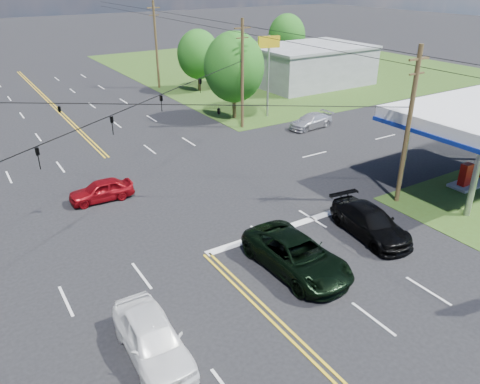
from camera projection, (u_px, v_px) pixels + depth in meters
ground at (147, 196)px, 29.92m from camera, size 280.00×280.00×0.00m
grass_ne at (283, 65)px, 71.24m from camera, size 46.00×48.00×0.03m
stop_bar at (285, 228)px, 26.22m from camera, size 10.00×0.50×0.02m
retail_ne at (309, 66)px, 58.72m from camera, size 14.00×10.00×4.40m
pole_se at (408, 125)px, 27.21m from camera, size 1.60×0.28×9.50m
pole_ne at (242, 73)px, 40.95m from camera, size 1.60×0.28×9.50m
pole_right_far at (156, 44)px, 55.35m from camera, size 1.60×0.28×10.00m
span_wire_signals at (138, 104)px, 27.34m from camera, size 26.00×18.00×1.13m
power_lines at (147, 64)px, 24.70m from camera, size 26.04×100.00×0.64m
tree_right_a at (234, 67)px, 43.74m from camera, size 5.70×5.70×8.18m
tree_right_b at (198, 54)px, 54.39m from camera, size 4.94×4.94×7.09m
tree_far_r at (287, 36)px, 67.28m from camera, size 5.32×5.32×7.63m
pickup_dkgreen at (297, 255)px, 22.23m from camera, size 2.91×6.09×1.68m
suv_black at (370, 222)px, 25.24m from camera, size 2.87×5.58×1.55m
pickup_white at (152, 338)px, 17.23m from camera, size 2.13×4.92×1.65m
sedan_red at (101, 190)px, 29.16m from camera, size 4.01×1.78×1.34m
sedan_far at (311, 121)px, 42.62m from camera, size 4.62×2.22×1.30m
polesign_ne at (269, 55)px, 43.73m from camera, size 2.11×0.74×7.69m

